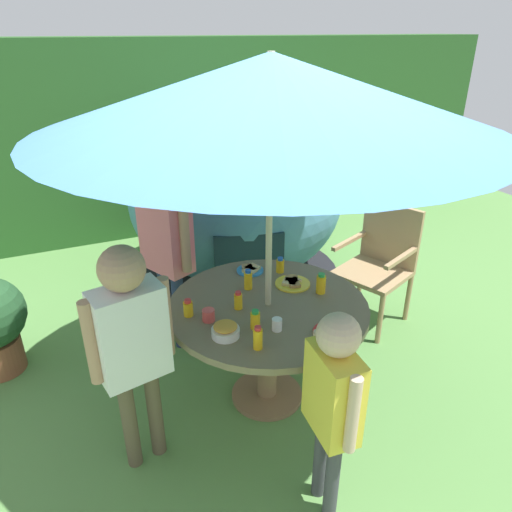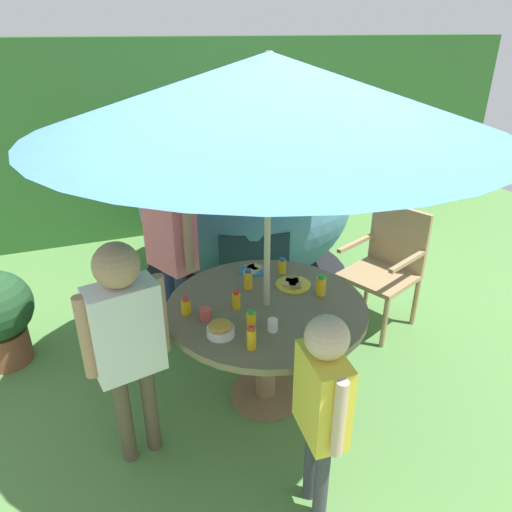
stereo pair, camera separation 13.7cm
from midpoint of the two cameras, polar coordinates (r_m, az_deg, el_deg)
name	(u,v)px [view 2 (the right image)]	position (r m, az deg, el deg)	size (l,w,h in m)	color
ground_plane	(265,397)	(3.25, 2.41, -16.74)	(10.00, 10.00, 0.02)	#548442
hedge_backdrop	(159,137)	(5.71, -10.98, 14.02)	(9.00, 0.70, 2.11)	#285623
garden_table	(266,322)	(2.88, 2.63, -8.05)	(1.19, 1.19, 0.71)	brown
patio_umbrella	(269,93)	(2.40, 3.30, 19.11)	(2.36, 2.36, 2.09)	#B7AD8C
wooden_chair	(387,262)	(3.86, 16.55, -0.68)	(0.64, 0.64, 0.95)	tan
dome_tent	(245,198)	(4.39, -0.40, 7.01)	(2.44, 2.44, 1.54)	teal
child_in_pink_shirt	(170,233)	(3.33, -9.23, 2.79)	(0.34, 0.44, 1.41)	navy
child_in_white_shirt	(126,330)	(2.43, -13.96, -8.73)	(0.44, 0.25, 1.31)	brown
child_in_yellow_shirt	(322,396)	(2.20, 9.88, -16.34)	(0.19, 0.39, 1.13)	#3F3F47
snack_bowl	(221,329)	(2.53, -2.74, -8.86)	(0.15, 0.15, 0.08)	white
plate_back_edge	(293,284)	(3.01, 5.81, -3.37)	(0.22, 0.22, 0.03)	yellow
plate_center_back	(327,333)	(2.57, 10.08, -9.24)	(0.19, 0.19, 0.03)	red
plate_far_left	(252,269)	(3.16, 0.77, -1.64)	(0.18, 0.18, 0.03)	#338CD8
juice_bottle_near_left	(251,320)	(2.57, 0.94, -7.76)	(0.05, 0.05, 0.11)	yellow
juice_bottle_near_right	(282,266)	(3.14, 4.43, -1.21)	(0.05, 0.05, 0.11)	yellow
juice_bottle_far_right	(236,300)	(2.75, -0.97, -5.39)	(0.05, 0.05, 0.11)	yellow
juice_bottle_center_front	(248,280)	(2.94, 0.39, -2.90)	(0.05, 0.05, 0.13)	yellow
juice_bottle_mid_left	(321,285)	(2.91, 9.22, -3.56)	(0.06, 0.06, 0.13)	yellow
juice_bottle_mid_right	(186,306)	(2.72, -7.04, -6.07)	(0.06, 0.06, 0.10)	yellow
juice_bottle_front_edge	(251,338)	(2.42, 1.10, -9.95)	(0.05, 0.05, 0.13)	yellow
cup_near	(206,314)	(2.66, -4.66, -7.00)	(0.07, 0.07, 0.07)	#E04C47
cup_far	(273,325)	(2.57, 3.58, -8.37)	(0.06, 0.06, 0.07)	white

